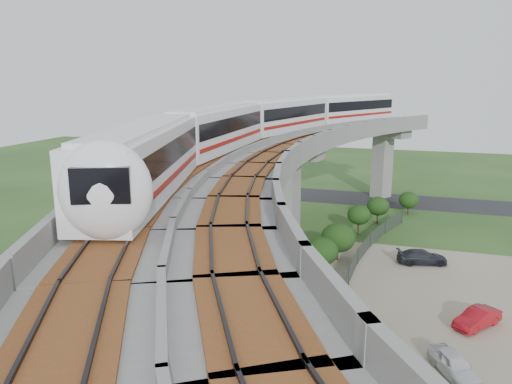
# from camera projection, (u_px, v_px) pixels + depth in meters

# --- Properties ---
(ground) EXTENTS (160.00, 160.00, 0.00)m
(ground) POSITION_uv_depth(u_px,v_px,m) (248.00, 274.00, 42.33)
(ground) COLOR #25481C
(ground) RESTS_ON ground
(dirt_lot) EXTENTS (18.00, 26.00, 0.04)m
(dirt_lot) POSITION_uv_depth(u_px,v_px,m) (421.00, 305.00, 36.48)
(dirt_lot) COLOR gray
(dirt_lot) RESTS_ON ground
(asphalt_road) EXTENTS (60.00, 8.00, 0.03)m
(asphalt_road) POSITION_uv_depth(u_px,v_px,m) (313.00, 195.00, 70.28)
(asphalt_road) COLOR #232326
(asphalt_road) RESTS_ON ground
(viaduct) EXTENTS (19.58, 73.98, 11.40)m
(viaduct) POSITION_uv_depth(u_px,v_px,m) (294.00, 171.00, 39.19)
(viaduct) COLOR #99968E
(viaduct) RESTS_ON ground
(metro_train) EXTENTS (13.57, 60.99, 3.64)m
(metro_train) POSITION_uv_depth(u_px,v_px,m) (275.00, 122.00, 45.08)
(metro_train) COLOR white
(metro_train) RESTS_ON ground
(fence) EXTENTS (3.87, 38.73, 1.50)m
(fence) POSITION_uv_depth(u_px,v_px,m) (365.00, 279.00, 39.39)
(fence) COLOR #2D382D
(fence) RESTS_ON ground
(tree_0) EXTENTS (2.36, 2.36, 2.71)m
(tree_0) POSITION_uv_depth(u_px,v_px,m) (409.00, 200.00, 60.45)
(tree_0) COLOR #382314
(tree_0) RESTS_ON ground
(tree_1) EXTENTS (2.51, 2.51, 3.11)m
(tree_1) POSITION_uv_depth(u_px,v_px,m) (378.00, 206.00, 56.33)
(tree_1) COLOR #382314
(tree_1) RESTS_ON ground
(tree_2) EXTENTS (2.43, 2.43, 3.21)m
(tree_2) POSITION_uv_depth(u_px,v_px,m) (359.00, 215.00, 52.27)
(tree_2) COLOR #382314
(tree_2) RESTS_ON ground
(tree_3) EXTENTS (3.09, 3.09, 3.50)m
(tree_3) POSITION_uv_depth(u_px,v_px,m) (338.00, 238.00, 44.85)
(tree_3) COLOR #382314
(tree_3) RESTS_ON ground
(tree_4) EXTENTS (2.78, 2.78, 3.08)m
(tree_4) POSITION_uv_depth(u_px,v_px,m) (322.00, 251.00, 42.20)
(tree_4) COLOR #382314
(tree_4) RESTS_ON ground
(tree_5) EXTENTS (2.20, 2.20, 3.05)m
(tree_5) POSITION_uv_depth(u_px,v_px,m) (320.00, 283.00, 35.14)
(tree_5) COLOR #382314
(tree_5) RESTS_ON ground
(tree_6) EXTENTS (2.90, 2.90, 3.71)m
(tree_6) POSITION_uv_depth(u_px,v_px,m) (324.00, 300.00, 31.71)
(tree_6) COLOR #382314
(tree_6) RESTS_ON ground
(tree_7) EXTENTS (2.42, 2.42, 3.47)m
(tree_7) POSITION_uv_depth(u_px,v_px,m) (326.00, 344.00, 26.51)
(tree_7) COLOR #382314
(tree_7) RESTS_ON ground
(car_white) EXTENTS (3.10, 4.07, 1.29)m
(car_white) POSITION_uv_depth(u_px,v_px,m) (454.00, 364.00, 27.76)
(car_white) COLOR silver
(car_white) RESTS_ON dirt_lot
(car_red) EXTENTS (3.41, 3.78, 1.25)m
(car_red) POSITION_uv_depth(u_px,v_px,m) (477.00, 318.00, 33.14)
(car_red) COLOR maroon
(car_red) RESTS_ON dirt_lot
(car_dark) EXTENTS (4.65, 2.83, 1.26)m
(car_dark) POSITION_uv_depth(u_px,v_px,m) (422.00, 257.00, 44.35)
(car_dark) COLOR black
(car_dark) RESTS_ON dirt_lot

